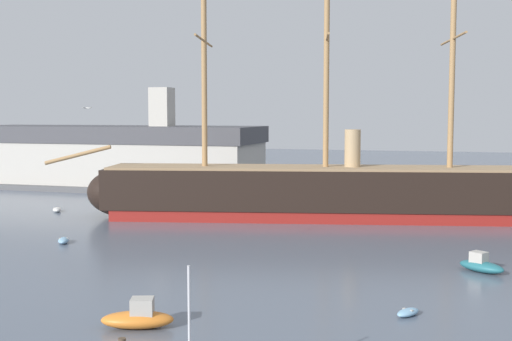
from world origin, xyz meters
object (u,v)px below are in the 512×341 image
object	(u,v)px
dinghy_far_left	(57,210)
dockside_warehouse_left	(113,157)
motorboat_alongside_stern	(481,265)
motorboat_distant_centre	(297,205)
seagull_in_flight	(87,108)
dinghy_mid_right	(408,312)
motorboat_near_centre	(138,318)
tall_ship	(325,192)
dinghy_alongside_bow	(64,240)

from	to	relation	value
dinghy_far_left	dockside_warehouse_left	world-z (taller)	dockside_warehouse_left
motorboat_alongside_stern	motorboat_distant_centre	xyz separation A→B (m)	(-20.39, 27.19, 0.14)
motorboat_alongside_stern	motorboat_distant_centre	distance (m)	33.99
dockside_warehouse_left	seagull_in_flight	world-z (taller)	dockside_warehouse_left
dockside_warehouse_left	dinghy_mid_right	bearing A→B (deg)	-48.41
motorboat_near_centre	motorboat_alongside_stern	bearing A→B (deg)	45.02
motorboat_distant_centre	tall_ship	bearing A→B (deg)	-51.82
tall_ship	dockside_warehouse_left	world-z (taller)	tall_ship
dinghy_far_left	seagull_in_flight	size ratio (longest dim) A/B	1.99
tall_ship	dockside_warehouse_left	bearing A→B (deg)	149.86
dockside_warehouse_left	dinghy_alongside_bow	bearing A→B (deg)	-66.92
motorboat_alongside_stern	dinghy_alongside_bow	bearing A→B (deg)	178.72
dinghy_mid_right	motorboat_alongside_stern	bearing A→B (deg)	69.55
motorboat_distant_centre	dockside_warehouse_left	world-z (taller)	dockside_warehouse_left
motorboat_near_centre	dockside_warehouse_left	distance (m)	72.89
dinghy_mid_right	motorboat_distant_centre	size ratio (longest dim) A/B	0.41
tall_ship	dockside_warehouse_left	xyz separation A→B (m)	(-39.26, 22.80, 1.83)
motorboat_near_centre	motorboat_distant_centre	bearing A→B (deg)	91.66
seagull_in_flight	dinghy_mid_right	bearing A→B (deg)	-10.78
motorboat_alongside_stern	tall_ship	bearing A→B (deg)	126.50
dockside_warehouse_left	tall_ship	bearing A→B (deg)	-30.14
dinghy_far_left	dinghy_alongside_bow	bearing A→B (deg)	-55.10
motorboat_alongside_stern	dinghy_far_left	world-z (taller)	motorboat_alongside_stern
dinghy_mid_right	seagull_in_flight	size ratio (longest dim) A/B	1.66
tall_ship	motorboat_near_centre	size ratio (longest dim) A/B	13.64
dinghy_mid_right	dockside_warehouse_left	size ratio (longest dim) A/B	0.04
motorboat_near_centre	motorboat_distant_centre	xyz separation A→B (m)	(-1.34, 46.25, 0.07)
seagull_in_flight	motorboat_distant_centre	bearing A→B (deg)	77.01
motorboat_near_centre	dinghy_far_left	world-z (taller)	motorboat_near_centre
tall_ship	dinghy_mid_right	size ratio (longest dim) A/B	29.77
dinghy_alongside_bow	motorboat_near_centre	bearing A→B (deg)	-48.56
dinghy_mid_right	seagull_in_flight	world-z (taller)	seagull_in_flight
dinghy_alongside_bow	dockside_warehouse_left	size ratio (longest dim) A/B	0.05
motorboat_near_centre	dinghy_far_left	distance (m)	46.95
dinghy_mid_right	dinghy_far_left	distance (m)	53.09
motorboat_near_centre	seagull_in_flight	world-z (taller)	seagull_in_flight
dinghy_alongside_bow	motorboat_distant_centre	world-z (taller)	motorboat_distant_centre
dinghy_mid_right	seagull_in_flight	distance (m)	27.13
motorboat_near_centre	dockside_warehouse_left	xyz separation A→B (m)	(-36.02, 63.22, 4.39)
motorboat_near_centre	seagull_in_flight	distance (m)	18.69
tall_ship	motorboat_near_centre	xyz separation A→B (m)	(-3.25, -40.42, -2.56)
dockside_warehouse_left	seagull_in_flight	bearing A→B (deg)	-63.06
motorboat_near_centre	seagull_in_flight	bearing A→B (deg)	130.73
tall_ship	dinghy_alongside_bow	size ratio (longest dim) A/B	25.07
motorboat_distant_centre	motorboat_near_centre	bearing A→B (deg)	-88.34
dinghy_mid_right	dinghy_far_left	bearing A→B (deg)	145.28
dinghy_far_left	motorboat_distant_centre	world-z (taller)	motorboat_distant_centre
motorboat_near_centre	dockside_warehouse_left	world-z (taller)	dockside_warehouse_left
dinghy_mid_right	dinghy_alongside_bow	size ratio (longest dim) A/B	0.84
dinghy_mid_right	motorboat_alongside_stern	size ratio (longest dim) A/B	0.52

